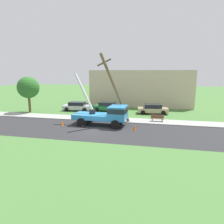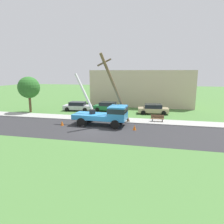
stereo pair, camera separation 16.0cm
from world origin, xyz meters
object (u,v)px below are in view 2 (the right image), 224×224
roadside_tree_near (29,88)px  traffic_cone_ahead (135,128)px  parked_sedan_tan (153,109)px  utility_truck (107,114)px  traffic_cone_behind (62,123)px  parked_sedan_silver (78,106)px  leaning_utility_pole (115,89)px  parked_sedan_green (108,107)px  park_bench (157,118)px

roadside_tree_near → traffic_cone_ahead: bearing=-20.8°
parked_sedan_tan → roadside_tree_near: bearing=-171.1°
utility_truck → parked_sedan_tan: utility_truck is taller
traffic_cone_behind → parked_sedan_silver: bearing=100.8°
leaning_utility_pole → roadside_tree_near: (-14.26, 4.27, -0.44)m
parked_sedan_green → park_bench: bearing=-36.4°
parked_sedan_tan → park_bench: (0.67, -5.11, -0.25)m
traffic_cone_behind → roadside_tree_near: bearing=142.9°
traffic_cone_ahead → parked_sedan_silver: (-10.20, 9.15, 0.43)m
parked_sedan_green → roadside_tree_near: size_ratio=0.83×
traffic_cone_ahead → parked_sedan_tan: parked_sedan_tan is taller
utility_truck → parked_sedan_green: utility_truck is taller
traffic_cone_behind → park_bench: bearing=20.8°
leaning_utility_pole → roadside_tree_near: leaning_utility_pole is taller
parked_sedan_tan → parked_sedan_silver: bearing=-179.4°
utility_truck → roadside_tree_near: bearing=159.0°
traffic_cone_ahead → roadside_tree_near: size_ratio=0.10×
utility_truck → leaning_utility_pole: bearing=49.4°
roadside_tree_near → utility_truck: bearing=-21.0°
parked_sedan_silver → park_bench: parked_sedan_silver is taller
parked_sedan_green → roadside_tree_near: 12.38m
utility_truck → traffic_cone_ahead: (3.35, -1.21, -1.13)m
traffic_cone_ahead → traffic_cone_behind: same height
parked_sedan_green → parked_sedan_tan: same height
leaning_utility_pole → utility_truck: bearing=-130.6°
traffic_cone_ahead → roadside_tree_near: 18.35m
traffic_cone_behind → roadside_tree_near: (-8.38, 6.34, 3.51)m
traffic_cone_ahead → park_bench: 4.79m
traffic_cone_behind → park_bench: 11.58m
utility_truck → roadside_tree_near: (-13.49, 5.17, 2.38)m
parked_sedan_tan → roadside_tree_near: (-18.54, -2.89, 3.07)m
utility_truck → parked_sedan_silver: size_ratio=1.50×
traffic_cone_behind → parked_sedan_tan: parked_sedan_tan is taller
leaning_utility_pole → parked_sedan_tan: leaning_utility_pole is taller
traffic_cone_ahead → parked_sedan_silver: parked_sedan_silver is taller
parked_sedan_silver → park_bench: bearing=-21.7°
traffic_cone_behind → utility_truck: bearing=12.8°
leaning_utility_pole → parked_sedan_tan: (4.28, 7.16, -3.51)m
leaning_utility_pole → parked_sedan_green: size_ratio=1.84×
leaning_utility_pole → traffic_cone_ahead: 5.16m
utility_truck → parked_sedan_silver: 10.51m
leaning_utility_pole → roadside_tree_near: size_ratio=1.52×
utility_truck → traffic_cone_behind: (-5.11, -1.16, -1.13)m
traffic_cone_behind → parked_sedan_green: (3.09, 9.81, 0.43)m
parked_sedan_tan → traffic_cone_ahead: bearing=-100.4°
parked_sedan_green → parked_sedan_tan: 7.09m
leaning_utility_pole → parked_sedan_tan: bearing=59.2°
traffic_cone_ahead → roadside_tree_near: roadside_tree_near is taller
traffic_cone_ahead → utility_truck: bearing=160.2°
leaning_utility_pole → traffic_cone_ahead: size_ratio=14.81×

